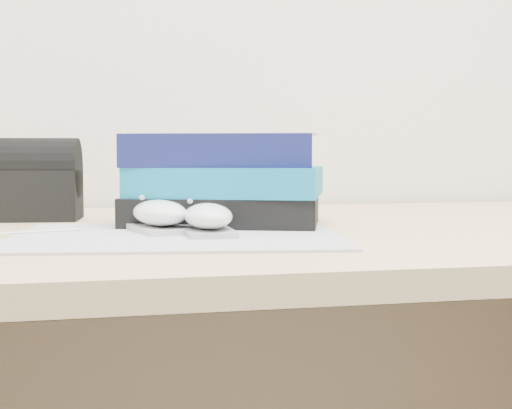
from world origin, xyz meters
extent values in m
cube|color=tan|center=(0.00, 1.58, 0.71)|extent=(1.60, 0.80, 0.03)
cube|color=tan|center=(0.00, 1.96, 0.35)|extent=(1.52, 0.03, 0.35)
cube|color=gray|center=(-0.18, 1.47, 0.73)|extent=(0.43, 0.36, 0.00)
cube|color=#AEAEB1|center=(-0.20, 1.51, 0.74)|extent=(0.09, 0.12, 0.01)
ellipsoid|color=white|center=(-0.20, 1.51, 0.76)|extent=(0.09, 0.12, 0.03)
ellipsoid|color=#9A9B9D|center=(-0.22, 1.51, 0.78)|extent=(0.01, 0.01, 0.01)
cube|color=#9E9EA0|center=(-0.14, 1.46, 0.74)|extent=(0.06, 0.11, 0.01)
ellipsoid|color=white|center=(-0.14, 1.46, 0.76)|extent=(0.06, 0.10, 0.03)
ellipsoid|color=gray|center=(-0.17, 1.46, 0.77)|extent=(0.01, 0.01, 0.01)
cylinder|color=white|center=(-0.39, 1.51, 0.73)|extent=(0.19, 0.06, 0.00)
cube|color=black|center=(-0.10, 1.61, 0.75)|extent=(0.31, 0.28, 0.04)
cube|color=#0E7299|center=(-0.09, 1.60, 0.79)|extent=(0.31, 0.28, 0.04)
cube|color=#10164B|center=(-0.10, 1.61, 0.84)|extent=(0.30, 0.27, 0.04)
cube|color=silver|center=(-0.10, 1.59, 0.86)|extent=(0.26, 0.12, 0.00)
cube|color=black|center=(-0.37, 1.74, 0.77)|extent=(0.14, 0.11, 0.08)
cylinder|color=black|center=(-0.37, 1.74, 0.81)|extent=(0.14, 0.11, 0.09)
camera|label=1|loc=(-0.27, 0.60, 0.83)|focal=50.00mm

